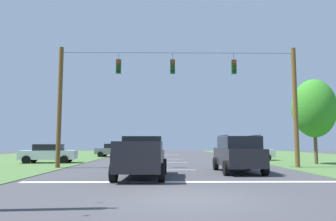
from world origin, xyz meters
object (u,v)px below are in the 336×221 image
(distant_car_oncoming, at_px, (249,152))
(pickup_truck, at_px, (142,157))
(suv_black, at_px, (238,153))
(distant_car_far_parked, at_px, (115,150))
(tree_roadside_right, at_px, (314,108))
(distant_car_crossing_white, at_px, (49,153))
(overhead_signal_span, at_px, (178,101))

(distant_car_oncoming, bearing_deg, pickup_truck, -122.04)
(suv_black, distance_m, distant_car_far_parked, 21.67)
(distant_car_far_parked, height_order, tree_roadside_right, tree_roadside_right)
(distant_car_oncoming, relative_size, distant_car_far_parked, 0.99)
(distant_car_oncoming, distance_m, tree_roadside_right, 7.40)
(distant_car_crossing_white, relative_size, distant_car_far_parked, 1.00)
(distant_car_crossing_white, bearing_deg, pickup_truck, -52.08)
(distant_car_crossing_white, distance_m, distant_car_oncoming, 17.63)
(suv_black, height_order, tree_roadside_right, tree_roadside_right)
(distant_car_far_parked, bearing_deg, overhead_signal_span, -67.66)
(overhead_signal_span, distance_m, pickup_truck, 6.94)
(overhead_signal_span, bearing_deg, pickup_truck, -108.98)
(suv_black, bearing_deg, distant_car_oncoming, 72.30)
(tree_roadside_right, bearing_deg, overhead_signal_span, -162.97)
(overhead_signal_span, xyz_separation_m, tree_roadside_right, (10.69, 3.27, -0.14))
(distant_car_crossing_white, distance_m, distant_car_far_parked, 11.69)
(pickup_truck, xyz_separation_m, suv_black, (5.15, 2.34, 0.09))
(distant_car_crossing_white, height_order, tree_roadside_right, tree_roadside_right)
(suv_black, distance_m, distant_car_oncoming, 12.61)
(overhead_signal_span, height_order, distant_car_crossing_white, overhead_signal_span)
(pickup_truck, bearing_deg, distant_car_crossing_white, 127.92)
(distant_car_crossing_white, xyz_separation_m, distant_car_oncoming, (17.22, 3.79, 0.00))
(overhead_signal_span, distance_m, tree_roadside_right, 11.18)
(suv_black, xyz_separation_m, distant_car_far_parked, (-9.77, 19.34, -0.27))
(pickup_truck, distance_m, distant_car_far_parked, 22.17)
(distant_car_crossing_white, distance_m, tree_roadside_right, 21.23)
(overhead_signal_span, bearing_deg, distant_car_crossing_white, 154.42)
(pickup_truck, bearing_deg, distant_car_oncoming, 57.96)
(distant_car_oncoming, height_order, tree_roadside_right, tree_roadside_right)
(overhead_signal_span, relative_size, tree_roadside_right, 2.45)
(overhead_signal_span, height_order, suv_black, overhead_signal_span)
(pickup_truck, relative_size, distant_car_oncoming, 1.24)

